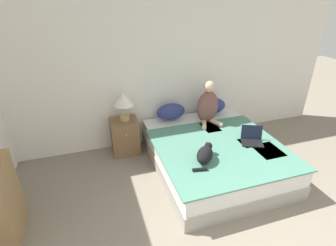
# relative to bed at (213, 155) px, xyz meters

# --- Properties ---
(wall_back) EXTENTS (6.01, 0.05, 2.55)m
(wall_back) POSITION_rel_bed_xyz_m (-0.34, 1.09, 1.04)
(wall_back) COLOR white
(wall_back) RESTS_ON ground_plane
(bed) EXTENTS (1.74, 2.04, 0.47)m
(bed) POSITION_rel_bed_xyz_m (0.00, 0.00, 0.00)
(bed) COLOR #9E998E
(bed) RESTS_ON ground_plane
(pillow_near) EXTENTS (0.49, 0.26, 0.28)m
(pillow_near) POSITION_rel_bed_xyz_m (-0.38, 0.87, 0.38)
(pillow_near) COLOR navy
(pillow_near) RESTS_ON bed
(pillow_far) EXTENTS (0.49, 0.26, 0.28)m
(pillow_far) POSITION_rel_bed_xyz_m (0.38, 0.87, 0.38)
(pillow_far) COLOR navy
(pillow_far) RESTS_ON bed
(person_sitting) EXTENTS (0.37, 0.36, 0.71)m
(person_sitting) POSITION_rel_bed_xyz_m (0.15, 0.58, 0.54)
(person_sitting) COLOR brown
(person_sitting) RESTS_ON bed
(cat_tabby) EXTENTS (0.41, 0.39, 0.19)m
(cat_tabby) POSITION_rel_bed_xyz_m (-0.35, -0.40, 0.33)
(cat_tabby) COLOR black
(cat_tabby) RESTS_ON bed
(laptop_open) EXTENTS (0.37, 0.35, 0.22)m
(laptop_open) POSITION_rel_bed_xyz_m (0.48, -0.20, 0.29)
(laptop_open) COLOR black
(laptop_open) RESTS_ON bed
(nightstand) EXTENTS (0.43, 0.39, 0.59)m
(nightstand) POSITION_rel_bed_xyz_m (-1.17, 0.84, 0.06)
(nightstand) COLOR brown
(nightstand) RESTS_ON ground_plane
(table_lamp) EXTENTS (0.30, 0.30, 0.44)m
(table_lamp) POSITION_rel_bed_xyz_m (-1.15, 0.84, 0.68)
(table_lamp) COLOR tan
(table_lamp) RESTS_ON nightstand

